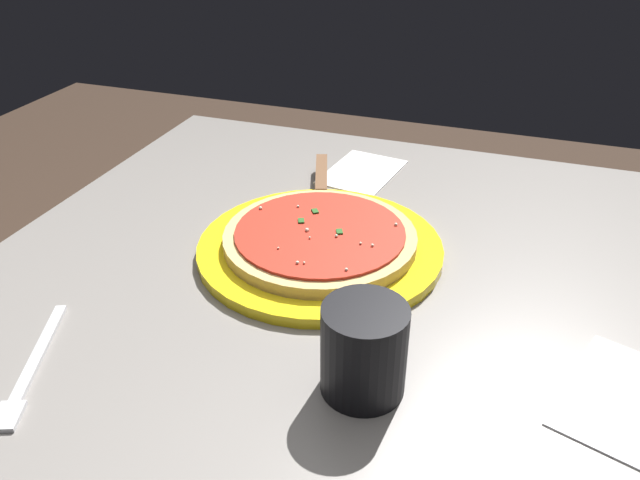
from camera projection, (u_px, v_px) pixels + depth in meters
restaurant_table at (333, 347)px, 0.89m from camera, size 0.86×0.89×0.73m
serving_plate at (320, 248)px, 0.83m from camera, size 0.32×0.32×0.01m
pizza at (320, 237)px, 0.82m from camera, size 0.25×0.25×0.02m
pizza_server at (321, 187)px, 0.96m from camera, size 0.22×0.11×0.01m
cup_tall_drink at (364, 350)px, 0.60m from camera, size 0.08×0.08×0.10m
napkin_folded_right at (623, 398)px, 0.61m from camera, size 0.18×0.14×0.00m
napkin_loose_left at (362, 172)px, 1.05m from camera, size 0.16×0.13×0.00m
fork at (31, 370)px, 0.64m from camera, size 0.18×0.09×0.00m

